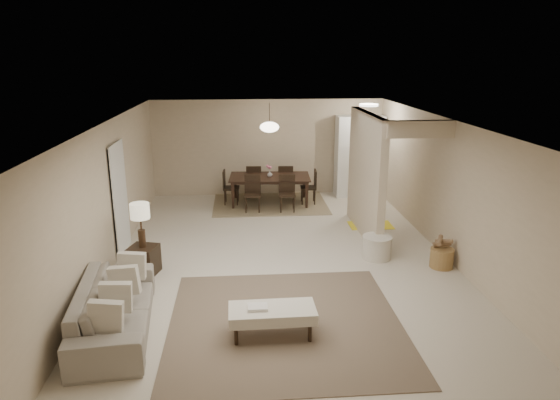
{
  "coord_description": "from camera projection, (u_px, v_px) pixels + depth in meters",
  "views": [
    {
      "loc": [
        -0.72,
        -8.43,
        3.59
      ],
      "look_at": [
        -0.03,
        0.25,
        1.05
      ],
      "focal_mm": 32.0,
      "sensor_mm": 36.0,
      "label": 1
    }
  ],
  "objects": [
    {
      "name": "living_rug",
      "position": [
        285.0,
        323.0,
        6.93
      ],
      "size": [
        3.2,
        3.2,
        0.01
      ],
      "primitive_type": "cube",
      "color": "brown",
      "rests_on": "floor"
    },
    {
      "name": "wicker_basket",
      "position": [
        442.0,
        258.0,
        8.72
      ],
      "size": [
        0.41,
        0.41,
        0.34
      ],
      "primitive_type": "cylinder",
      "rotation": [
        0.0,
        0.0,
        0.02
      ],
      "color": "brown",
      "rests_on": "floor"
    },
    {
      "name": "partition",
      "position": [
        366.0,
        175.0,
        10.11
      ],
      "size": [
        0.15,
        2.5,
        2.5
      ],
      "primitive_type": "cube",
      "color": "#C1AF92",
      "rests_on": "floor"
    },
    {
      "name": "pendant_light",
      "position": [
        269.0,
        127.0,
        11.98
      ],
      "size": [
        0.46,
        0.46,
        0.71
      ],
      "color": "#402B1B",
      "rests_on": "ceiling"
    },
    {
      "name": "doorway",
      "position": [
        119.0,
        200.0,
        9.19
      ],
      "size": [
        0.04,
        0.9,
        2.04
      ],
      "primitive_type": "cube",
      "color": "black",
      "rests_on": "floor"
    },
    {
      "name": "flush_light",
      "position": [
        369.0,
        105.0,
        11.68
      ],
      "size": [
        0.44,
        0.44,
        0.05
      ],
      "primitive_type": "cylinder",
      "color": "white",
      "rests_on": "ceiling"
    },
    {
      "name": "ottoman_bench",
      "position": [
        272.0,
        314.0,
        6.54
      ],
      "size": [
        1.15,
        0.54,
        0.41
      ],
      "rotation": [
        0.0,
        0.0,
        0.02
      ],
      "color": "beige",
      "rests_on": "living_rug"
    },
    {
      "name": "table_lamp",
      "position": [
        140.0,
        215.0,
        8.23
      ],
      "size": [
        0.32,
        0.32,
        0.76
      ],
      "color": "#402B1B",
      "rests_on": "side_table"
    },
    {
      "name": "pantry_cabinet",
      "position": [
        359.0,
        156.0,
        12.98
      ],
      "size": [
        1.2,
        0.55,
        2.1
      ],
      "primitive_type": "cube",
      "color": "white",
      "rests_on": "floor"
    },
    {
      "name": "ceiling",
      "position": [
        283.0,
        122.0,
        8.43
      ],
      "size": [
        9.0,
        9.0,
        0.0
      ],
      "primitive_type": "plane",
      "rotation": [
        3.14,
        0.0,
        0.0
      ],
      "color": "white",
      "rests_on": "back_wall"
    },
    {
      "name": "left_wall",
      "position": [
        108.0,
        197.0,
        8.55
      ],
      "size": [
        0.0,
        9.0,
        9.0
      ],
      "primitive_type": "plane",
      "rotation": [
        1.57,
        0.0,
        1.57
      ],
      "color": "#C1AF92",
      "rests_on": "floor"
    },
    {
      "name": "side_table",
      "position": [
        144.0,
        260.0,
        8.45
      ],
      "size": [
        0.55,
        0.55,
        0.49
      ],
      "primitive_type": "cube",
      "rotation": [
        0.0,
        0.0,
        -0.27
      ],
      "color": "black",
      "rests_on": "floor"
    },
    {
      "name": "round_pouf",
      "position": [
        377.0,
        247.0,
        9.1
      ],
      "size": [
        0.54,
        0.54,
        0.42
      ],
      "primitive_type": "cylinder",
      "color": "beige",
      "rests_on": "floor"
    },
    {
      "name": "sofa",
      "position": [
        114.0,
        308.0,
        6.66
      ],
      "size": [
        2.39,
        1.14,
        0.67
      ],
      "primitive_type": "imported",
      "rotation": [
        0.0,
        0.0,
        1.67
      ],
      "color": "gray",
      "rests_on": "floor"
    },
    {
      "name": "dining_chairs",
      "position": [
        270.0,
        187.0,
        12.4
      ],
      "size": [
        2.32,
        1.73,
        0.86
      ],
      "color": "black",
      "rests_on": "dining_rug"
    },
    {
      "name": "dining_rug",
      "position": [
        270.0,
        203.0,
        12.51
      ],
      "size": [
        2.8,
        2.1,
        0.01
      ],
      "primitive_type": "cube",
      "color": "#7C6C4C",
      "rests_on": "floor"
    },
    {
      "name": "floor",
      "position": [
        282.0,
        259.0,
        9.13
      ],
      "size": [
        9.0,
        9.0,
        0.0
      ],
      "primitive_type": "plane",
      "color": "beige",
      "rests_on": "ground"
    },
    {
      "name": "yellow_mat",
      "position": [
        370.0,
        225.0,
        10.91
      ],
      "size": [
        0.94,
        0.58,
        0.01
      ],
      "primitive_type": "cube",
      "rotation": [
        0.0,
        0.0,
        -0.01
      ],
      "color": "yellow",
      "rests_on": "floor"
    },
    {
      "name": "right_wall",
      "position": [
        448.0,
        189.0,
        9.01
      ],
      "size": [
        0.0,
        9.0,
        9.0
      ],
      "primitive_type": "plane",
      "rotation": [
        1.57,
        0.0,
        -1.57
      ],
      "color": "#C1AF92",
      "rests_on": "floor"
    },
    {
      "name": "vase",
      "position": [
        270.0,
        174.0,
        12.3
      ],
      "size": [
        0.17,
        0.17,
        0.14
      ],
      "primitive_type": "imported",
      "rotation": [
        0.0,
        0.0,
        0.37
      ],
      "color": "silver",
      "rests_on": "dining_table"
    },
    {
      "name": "back_wall",
      "position": [
        268.0,
        148.0,
        13.08
      ],
      "size": [
        6.0,
        0.0,
        6.0
      ],
      "primitive_type": "plane",
      "rotation": [
        1.57,
        0.0,
        0.0
      ],
      "color": "#C1AF92",
      "rests_on": "floor"
    },
    {
      "name": "dining_table",
      "position": [
        270.0,
        190.0,
        12.42
      ],
      "size": [
        2.04,
        1.21,
        0.7
      ],
      "primitive_type": "imported",
      "rotation": [
        0.0,
        0.0,
        -0.06
      ],
      "color": "black",
      "rests_on": "dining_rug"
    }
  ]
}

